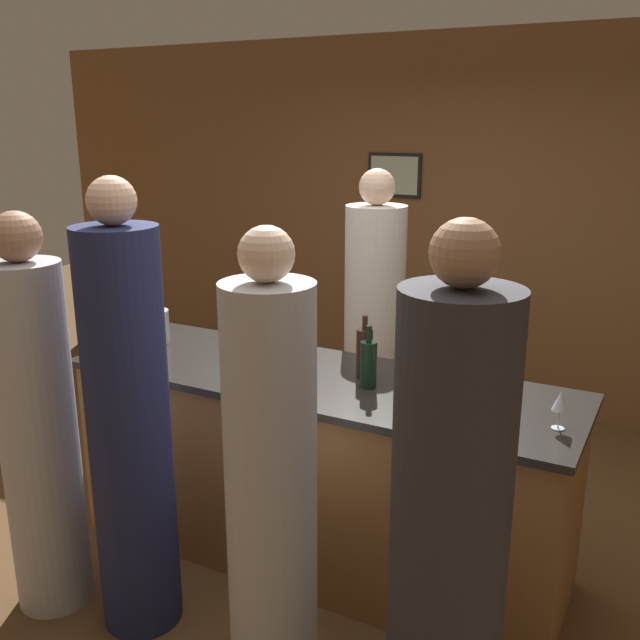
# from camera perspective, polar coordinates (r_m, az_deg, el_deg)

# --- Properties ---
(ground_plane) EXTENTS (14.00, 14.00, 0.00)m
(ground_plane) POSITION_cam_1_polar(r_m,az_deg,el_deg) (3.89, -0.18, -18.19)
(ground_plane) COLOR brown
(back_wall) EXTENTS (8.00, 0.08, 2.80)m
(back_wall) POSITION_cam_1_polar(r_m,az_deg,el_deg) (5.57, 11.93, 7.49)
(back_wall) COLOR brown
(back_wall) RESTS_ON ground_plane
(bar_counter) EXTENTS (2.50, 0.80, 0.98)m
(bar_counter) POSITION_cam_1_polar(r_m,az_deg,el_deg) (3.64, -0.19, -11.74)
(bar_counter) COLOR brown
(bar_counter) RESTS_ON ground_plane
(bartender) EXTENTS (0.36, 0.36, 1.91)m
(bartender) POSITION_cam_1_polar(r_m,az_deg,el_deg) (4.28, 4.32, -1.75)
(bartender) COLOR silver
(bartender) RESTS_ON ground_plane
(guest_0) EXTENTS (0.35, 0.35, 1.97)m
(guest_0) POSITION_cam_1_polar(r_m,az_deg,el_deg) (3.13, -14.99, -8.43)
(guest_0) COLOR #1E234C
(guest_0) RESTS_ON ground_plane
(guest_1) EXTENTS (0.38, 0.38, 1.91)m
(guest_1) POSITION_cam_1_polar(r_m,az_deg,el_deg) (2.40, 10.25, -16.97)
(guest_1) COLOR #2D2D33
(guest_1) RESTS_ON ground_plane
(guest_2) EXTENTS (0.34, 0.34, 1.84)m
(guest_2) POSITION_cam_1_polar(r_m,az_deg,el_deg) (2.70, -3.92, -13.47)
(guest_2) COLOR #B2B2B7
(guest_2) RESTS_ON ground_plane
(guest_3) EXTENTS (0.34, 0.34, 1.82)m
(guest_3) POSITION_cam_1_polar(r_m,az_deg,el_deg) (3.41, -21.60, -8.28)
(guest_3) COLOR #B2B2B7
(guest_3) RESTS_ON ground_plane
(wine_bottle_0) EXTENTS (0.08, 0.08, 0.30)m
(wine_bottle_0) POSITION_cam_1_polar(r_m,az_deg,el_deg) (3.27, 3.90, -3.49)
(wine_bottle_0) COLOR black
(wine_bottle_0) RESTS_ON bar_counter
(wine_bottle_1) EXTENTS (0.08, 0.08, 0.31)m
(wine_bottle_1) POSITION_cam_1_polar(r_m,az_deg,el_deg) (3.39, 3.57, -2.61)
(wine_bottle_1) COLOR black
(wine_bottle_1) RESTS_ON bar_counter
(wine_bottle_2) EXTENTS (0.07, 0.07, 0.30)m
(wine_bottle_2) POSITION_cam_1_polar(r_m,az_deg,el_deg) (4.00, -6.54, 0.12)
(wine_bottle_2) COLOR #19381E
(wine_bottle_2) RESTS_ON bar_counter
(ice_bucket) EXTENTS (0.16, 0.16, 0.18)m
(ice_bucket) POSITION_cam_1_polar(r_m,az_deg,el_deg) (4.02, -13.10, -0.51)
(ice_bucket) COLOR silver
(ice_bucket) RESTS_ON bar_counter
(wine_glass_0) EXTENTS (0.06, 0.06, 0.17)m
(wine_glass_0) POSITION_cam_1_polar(r_m,az_deg,el_deg) (3.14, -4.14, -4.11)
(wine_glass_0) COLOR silver
(wine_glass_0) RESTS_ON bar_counter
(wine_glass_1) EXTENTS (0.08, 0.08, 0.15)m
(wine_glass_1) POSITION_cam_1_polar(r_m,az_deg,el_deg) (3.21, 7.89, -3.93)
(wine_glass_1) COLOR silver
(wine_glass_1) RESTS_ON bar_counter
(wine_glass_2) EXTENTS (0.08, 0.08, 0.17)m
(wine_glass_2) POSITION_cam_1_polar(r_m,az_deg,el_deg) (3.10, 12.69, -4.67)
(wine_glass_2) COLOR silver
(wine_glass_2) RESTS_ON bar_counter
(wine_glass_3) EXTENTS (0.06, 0.06, 0.16)m
(wine_glass_3) POSITION_cam_1_polar(r_m,az_deg,el_deg) (2.99, 18.67, -6.24)
(wine_glass_3) COLOR silver
(wine_glass_3) RESTS_ON bar_counter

